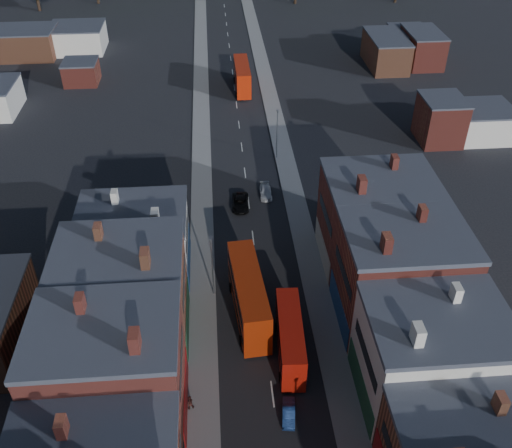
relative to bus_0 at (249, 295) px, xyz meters
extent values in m
cube|color=gray|center=(-5.00, 23.53, -2.86)|extent=(3.00, 200.00, 0.12)
cube|color=gray|center=(8.00, 23.53, -2.86)|extent=(3.00, 200.00, 0.12)
cylinder|color=slate|center=(-3.70, 3.53, 1.08)|extent=(0.16, 0.16, 8.00)
cube|color=slate|center=(-3.70, 3.53, 5.08)|extent=(0.25, 0.70, 0.25)
cylinder|color=slate|center=(6.70, 33.53, 1.08)|extent=(0.16, 0.16, 8.00)
cube|color=slate|center=(6.70, 33.53, 5.08)|extent=(0.25, 0.70, 0.25)
cube|color=#B22A0A|center=(0.00, 0.00, -0.01)|extent=(3.89, 12.72, 5.01)
cube|color=black|center=(0.00, 0.00, -0.98)|extent=(3.86, 11.73, 1.03)
cube|color=black|center=(0.00, 0.00, 1.18)|extent=(3.86, 11.73, 1.03)
cylinder|color=black|center=(-1.08, -4.11, -2.35)|extent=(0.44, 1.16, 1.14)
cylinder|color=black|center=(1.75, -3.88, -2.35)|extent=(0.44, 1.16, 1.14)
cylinder|color=black|center=(-1.75, 3.88, -2.35)|extent=(0.44, 1.16, 1.14)
cylinder|color=black|center=(1.08, 4.11, -2.35)|extent=(0.44, 1.16, 1.14)
cube|color=#BB170A|center=(3.70, -5.72, -0.59)|extent=(2.78, 10.14, 4.02)
cube|color=black|center=(3.70, -5.72, -1.37)|extent=(2.80, 9.34, 0.82)
cube|color=black|center=(3.70, -5.72, 0.37)|extent=(2.80, 9.34, 0.82)
cylinder|color=black|center=(2.40, -8.88, -2.46)|extent=(0.32, 0.93, 0.91)
cylinder|color=black|center=(4.68, -8.99, -2.46)|extent=(0.32, 0.93, 0.91)
cylinder|color=black|center=(2.72, -2.46, -2.46)|extent=(0.32, 0.93, 0.91)
cylinder|color=black|center=(5.00, -2.57, -2.46)|extent=(0.32, 0.93, 0.91)
cube|color=#AF1F07|center=(3.00, 60.54, -0.22)|extent=(2.70, 11.64, 4.65)
cube|color=black|center=(3.00, 60.54, -1.12)|extent=(2.75, 10.71, 0.95)
cube|color=black|center=(3.00, 60.54, 0.89)|extent=(2.75, 10.71, 0.95)
cylinder|color=black|center=(1.70, 56.81, -2.39)|extent=(0.32, 1.06, 1.06)
cylinder|color=black|center=(4.34, 56.82, -2.39)|extent=(0.32, 1.06, 1.06)
cylinder|color=black|center=(1.66, 64.25, -2.39)|extent=(0.32, 1.06, 1.06)
cylinder|color=black|center=(4.30, 64.27, -2.39)|extent=(0.32, 1.06, 1.06)
imported|color=navy|center=(2.70, -13.01, -2.38)|extent=(1.53, 3.36, 1.07)
imported|color=black|center=(0.30, 20.70, -2.25)|extent=(2.47, 4.94, 1.34)
imported|color=silver|center=(4.02, 23.23, -2.34)|extent=(1.67, 4.02, 1.16)
imported|color=#3E1D19|center=(-6.20, -11.45, -2.02)|extent=(0.83, 0.56, 1.57)
camera|label=1|loc=(-2.73, -43.78, 41.81)|focal=40.00mm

